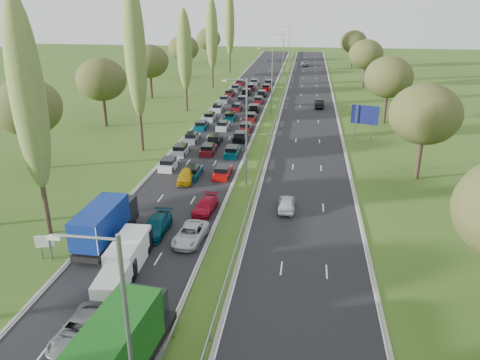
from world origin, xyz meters
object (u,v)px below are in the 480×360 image
at_px(blue_lorry, 106,222).
at_px(info_sign, 45,244).
at_px(near_car_2, 105,234).
at_px(white_van_rear, 130,250).
at_px(white_van_front, 115,281).
at_px(direction_sign, 365,116).

xyz_separation_m(blue_lorry, info_sign, (-3.76, -3.32, -0.55)).
bearing_deg(info_sign, blue_lorry, 41.48).
height_order(near_car_2, info_sign, info_sign).
bearing_deg(info_sign, white_van_rear, 3.02).
bearing_deg(near_car_2, info_sign, -132.95).
relative_size(white_van_front, white_van_rear, 0.84).
height_order(white_van_rear, direction_sign, direction_sign).
distance_m(blue_lorry, white_van_rear, 4.43).
bearing_deg(white_van_front, direction_sign, 58.85).
relative_size(info_sign, direction_sign, 0.40).
relative_size(near_car_2, white_van_rear, 0.95).
distance_m(white_van_front, white_van_rear, 4.01).
relative_size(near_car_2, info_sign, 2.50).
distance_m(white_van_rear, direction_sign, 44.50).
xyz_separation_m(white_van_rear, info_sign, (-6.97, -0.37, 0.23)).
relative_size(blue_lorry, white_van_front, 1.89).
bearing_deg(direction_sign, blue_lorry, -125.02).
height_order(near_car_2, white_van_rear, white_van_rear).
xyz_separation_m(blue_lorry, white_van_front, (3.58, -6.95, -0.97)).
bearing_deg(direction_sign, white_van_rear, -119.43).
xyz_separation_m(info_sign, direction_sign, (28.80, 39.06, 2.20)).
relative_size(white_van_front, info_sign, 2.21).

